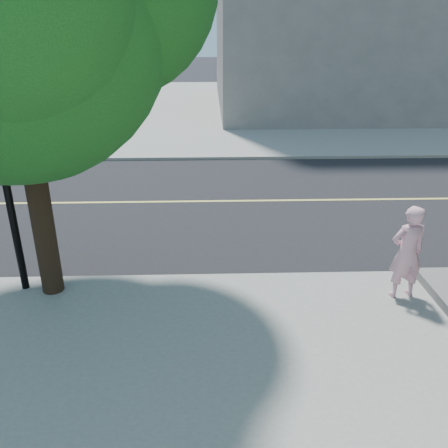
{
  "coord_description": "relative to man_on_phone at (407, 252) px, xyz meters",
  "views": [
    {
      "loc": [
        4.35,
        -8.24,
        4.74
      ],
      "look_at": [
        4.6,
        -0.2,
        1.3
      ],
      "focal_mm": 37.45,
      "sensor_mm": 36.0,
      "label": 1
    }
  ],
  "objects": [
    {
      "name": "sidewalk_ne",
      "position": [
        5.66,
        22.41,
        -0.95
      ],
      "size": [
        29.0,
        25.0,
        0.12
      ],
      "primitive_type": "cube",
      "color": "gray",
      "rests_on": "ground"
    },
    {
      "name": "road_ew",
      "position": [
        -7.84,
        5.41,
        -1.0
      ],
      "size": [
        140.0,
        9.0,
        0.01
      ],
      "primitive_type": "cube",
      "color": "black",
      "rests_on": "ground"
    },
    {
      "name": "man_on_phone",
      "position": [
        0.0,
        0.0,
        0.0
      ],
      "size": [
        0.71,
        0.52,
        1.77
      ],
      "primitive_type": "imported",
      "rotation": [
        0.0,
        0.0,
        3.3
      ],
      "color": "#DB9DAE",
      "rests_on": "sidewalk_se"
    }
  ]
}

